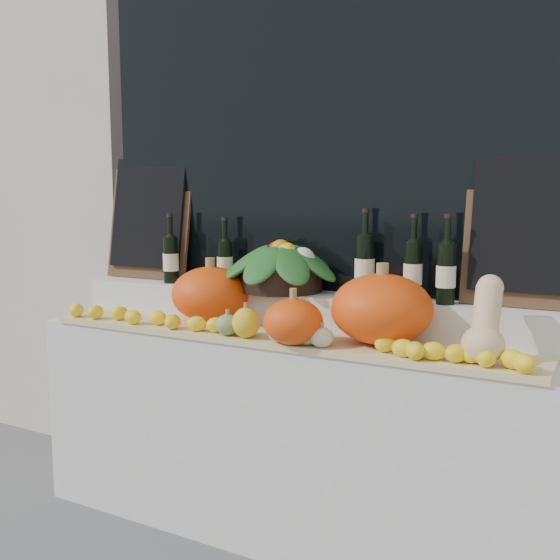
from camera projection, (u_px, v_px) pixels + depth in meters
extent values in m
cube|color=beige|center=(356.00, 36.00, 3.09)|extent=(7.00, 0.90, 4.50)
cube|color=black|center=(318.00, 96.00, 2.75)|extent=(2.40, 0.04, 2.10)
cube|color=black|center=(315.00, 95.00, 2.72)|extent=(2.20, 0.02, 2.00)
cube|color=silver|center=(288.00, 433.00, 2.70)|extent=(2.30, 0.55, 0.88)
cube|color=silver|center=(304.00, 310.00, 2.76)|extent=(2.30, 0.25, 0.16)
cube|color=tan|center=(274.00, 337.00, 2.53)|extent=(2.10, 0.32, 0.02)
ellipsoid|color=#F84D0D|center=(211.00, 294.00, 2.78)|extent=(0.42, 0.42, 0.24)
ellipsoid|color=#F84D0D|center=(382.00, 309.00, 2.34)|extent=(0.39, 0.39, 0.27)
ellipsoid|color=#F84D0D|center=(293.00, 322.00, 2.34)|extent=(0.29, 0.29, 0.17)
ellipsoid|color=#ECC18B|center=(483.00, 344.00, 2.07)|extent=(0.14, 0.14, 0.13)
cylinder|color=#ECC18B|center=(487.00, 310.00, 2.10)|extent=(0.09, 0.14, 0.18)
sphere|color=#ECC18B|center=(490.00, 288.00, 2.13)|extent=(0.09, 0.09, 0.09)
ellipsoid|color=#305B1B|center=(308.00, 333.00, 2.33)|extent=(0.11, 0.11, 0.09)
cylinder|color=olive|center=(308.00, 317.00, 2.32)|extent=(0.02, 0.02, 0.02)
ellipsoid|color=#305B1B|center=(228.00, 325.00, 2.50)|extent=(0.10, 0.10, 0.09)
cylinder|color=olive|center=(227.00, 311.00, 2.49)|extent=(0.02, 0.02, 0.02)
ellipsoid|color=beige|center=(280.00, 333.00, 2.38)|extent=(0.09, 0.09, 0.07)
cylinder|color=olive|center=(280.00, 320.00, 2.37)|extent=(0.02, 0.02, 0.02)
ellipsoid|color=yellow|center=(246.00, 323.00, 2.45)|extent=(0.11, 0.11, 0.12)
cylinder|color=olive|center=(246.00, 305.00, 2.44)|extent=(0.02, 0.02, 0.02)
ellipsoid|color=beige|center=(322.00, 337.00, 2.30)|extent=(0.09, 0.09, 0.08)
cylinder|color=olive|center=(322.00, 324.00, 2.29)|extent=(0.02, 0.02, 0.02)
cylinder|color=black|center=(281.00, 279.00, 2.78)|extent=(0.37, 0.37, 0.11)
cylinder|color=black|center=(171.00, 260.00, 3.04)|extent=(0.07, 0.07, 0.22)
cylinder|color=black|center=(170.00, 227.00, 3.02)|extent=(0.03, 0.03, 0.10)
cylinder|color=beige|center=(171.00, 262.00, 3.04)|extent=(0.08, 0.08, 0.08)
cylinder|color=black|center=(170.00, 215.00, 3.01)|extent=(0.03, 0.03, 0.02)
cylinder|color=black|center=(225.00, 263.00, 2.95)|extent=(0.07, 0.07, 0.21)
cylinder|color=black|center=(225.00, 231.00, 2.93)|extent=(0.03, 0.03, 0.10)
cylinder|color=beige|center=(225.00, 266.00, 2.95)|extent=(0.08, 0.08, 0.08)
cylinder|color=black|center=(224.00, 219.00, 2.92)|extent=(0.03, 0.03, 0.02)
cylinder|color=black|center=(365.00, 266.00, 2.63)|extent=(0.08, 0.08, 0.25)
cylinder|color=black|center=(365.00, 224.00, 2.60)|extent=(0.03, 0.03, 0.10)
cylinder|color=beige|center=(365.00, 268.00, 2.63)|extent=(0.08, 0.08, 0.08)
cylinder|color=black|center=(366.00, 210.00, 2.60)|extent=(0.03, 0.03, 0.02)
cylinder|color=black|center=(413.00, 272.00, 2.51)|extent=(0.07, 0.07, 0.24)
cylinder|color=black|center=(414.00, 230.00, 2.49)|extent=(0.03, 0.03, 0.10)
cylinder|color=beige|center=(413.00, 274.00, 2.52)|extent=(0.08, 0.08, 0.08)
cylinder|color=black|center=(414.00, 216.00, 2.48)|extent=(0.03, 0.03, 0.02)
cylinder|color=black|center=(446.00, 274.00, 2.42)|extent=(0.07, 0.07, 0.24)
cylinder|color=black|center=(448.00, 230.00, 2.40)|extent=(0.03, 0.03, 0.10)
cylinder|color=beige|center=(446.00, 276.00, 2.43)|extent=(0.08, 0.08, 0.08)
cylinder|color=black|center=(448.00, 216.00, 2.40)|extent=(0.03, 0.03, 0.02)
cube|color=#4C331E|center=(150.00, 219.00, 3.20)|extent=(0.50, 0.12, 0.61)
cube|color=black|center=(148.00, 213.00, 3.19)|extent=(0.44, 0.11, 0.56)
cube|color=#4C331E|center=(533.00, 226.00, 2.34)|extent=(0.50, 0.12, 0.61)
cube|color=black|center=(533.00, 218.00, 2.32)|extent=(0.44, 0.11, 0.56)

